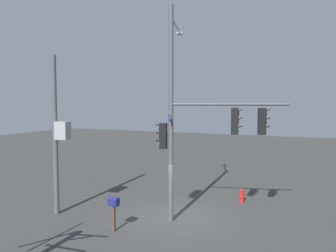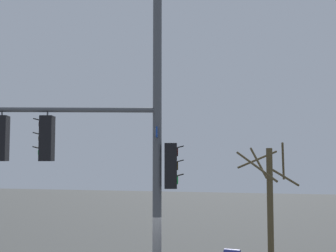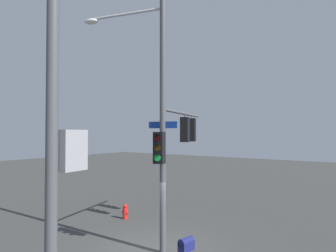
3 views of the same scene
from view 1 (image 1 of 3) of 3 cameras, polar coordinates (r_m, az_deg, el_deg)
The scene contains 5 objects.
ground_plane at distance 15.47m, azimuth 1.45°, elevation -15.46°, with size 80.00×80.00×0.00m, color #3B3C3B.
main_signal_pole_assembly at distance 14.28m, azimuth 4.46°, elevation 2.52°, with size 3.82×5.73×9.24m.
secondary_pole_assembly at distance 16.00m, azimuth -18.32°, elevation -1.26°, with size 0.54×0.84×7.31m.
fire_hydrant at distance 18.01m, azimuth 12.50°, elevation -11.58°, with size 0.38×0.24×0.73m.
mailbox at distance 13.83m, azimuth -9.27°, elevation -13.07°, with size 0.31×0.47×1.41m.
Camera 1 is at (13.48, 5.55, 5.16)m, focal length 35.64 mm.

